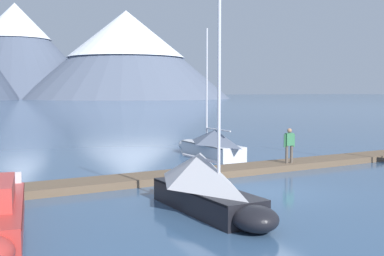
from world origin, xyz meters
The scene contains 7 objects.
ground_plane centered at (0.00, 0.00, 0.00)m, with size 700.00×700.00×0.00m, color #38567A.
mountain_shoulder_ridge centered at (22.17, 233.78, 23.50)m, with size 83.57×83.57×45.41m.
mountain_east_summit centered at (64.95, 196.87, 21.19)m, with size 94.06×94.06×39.71m.
dock centered at (0.00, 4.00, 0.14)m, with size 25.00×2.99×0.30m.
sailboat_second_berth centered at (-3.38, -1.57, 0.87)m, with size 1.79×5.69×7.94m.
sailboat_mid_dock_port centered at (2.90, 9.37, 0.76)m, with size 1.74×6.26×7.33m.
person_on_dock centered at (4.14, 3.82, 1.26)m, with size 0.58×0.28×1.69m.
Camera 1 is at (-10.69, -14.70, 3.82)m, focal length 45.55 mm.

